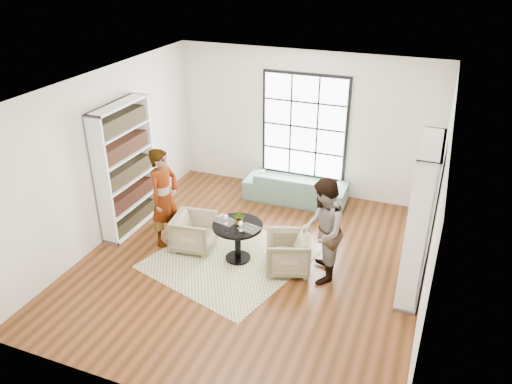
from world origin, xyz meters
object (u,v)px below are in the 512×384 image
at_px(armchair_right, 287,253).
at_px(person_right, 322,231).
at_px(wine_glass_left, 226,217).
at_px(person_left, 164,198).
at_px(sofa, 296,187).
at_px(flower_centerpiece, 239,218).
at_px(wine_glass_right, 241,224).
at_px(armchair_left, 194,232).
at_px(pedestal_table, 238,234).

bearing_deg(armchair_right, person_right, 70.64).
bearing_deg(wine_glass_left, person_left, 175.30).
xyz_separation_m(armchair_right, person_left, (-2.27, 0.04, 0.57)).
bearing_deg(sofa, flower_centerpiece, 82.89).
height_order(wine_glass_right, flower_centerpiece, flower_centerpiece).
height_order(sofa, armchair_left, armchair_left).
xyz_separation_m(armchair_right, wine_glass_left, (-1.06, -0.06, 0.48)).
bearing_deg(pedestal_table, person_left, 177.93).
bearing_deg(flower_centerpiece, person_left, 179.67).
relative_size(person_left, wine_glass_right, 10.34).
relative_size(armchair_left, person_right, 0.41).
xyz_separation_m(armchair_left, flower_centerpiece, (0.86, -0.01, 0.47)).
xyz_separation_m(armchair_right, flower_centerpiece, (-0.86, 0.03, 0.46)).
relative_size(armchair_right, person_right, 0.41).
relative_size(pedestal_table, armchair_left, 1.20).
relative_size(sofa, armchair_right, 2.95).
xyz_separation_m(pedestal_table, armchair_left, (-0.85, 0.05, -0.17)).
distance_m(armchair_right, wine_glass_left, 1.17).
height_order(pedestal_table, armchair_left, pedestal_table).
bearing_deg(pedestal_table, wine_glass_left, -165.38).
relative_size(sofa, wine_glass_left, 11.50).
distance_m(pedestal_table, person_left, 1.45).
distance_m(sofa, person_right, 2.75).
bearing_deg(flower_centerpiece, armchair_left, 179.46).
height_order(armchair_left, flower_centerpiece, flower_centerpiece).
bearing_deg(wine_glass_right, armchair_left, 168.47).
relative_size(armchair_right, wine_glass_left, 3.90).
bearing_deg(armchair_right, wine_glass_right, -97.68).
distance_m(pedestal_table, armchair_right, 0.89).
distance_m(person_left, person_right, 2.82).
relative_size(person_right, wine_glass_right, 9.93).
bearing_deg(pedestal_table, armchair_left, 176.58).
height_order(pedestal_table, wine_glass_right, wine_glass_right).
relative_size(sofa, flower_centerpiece, 9.26).
xyz_separation_m(armchair_left, wine_glass_right, (0.97, -0.20, 0.48)).
distance_m(armchair_left, flower_centerpiece, 0.98).
height_order(sofa, flower_centerpiece, flower_centerpiece).
distance_m(armchair_left, wine_glass_left, 0.82).
bearing_deg(person_left, sofa, -27.10).
height_order(armchair_right, person_right, person_right).
relative_size(armchair_left, wine_glass_left, 3.85).
xyz_separation_m(armchair_left, person_right, (2.27, -0.04, 0.54)).
height_order(armchair_right, wine_glass_left, wine_glass_left).
bearing_deg(person_left, armchair_right, -83.36).
bearing_deg(armchair_left, flower_centerpiece, -97.82).
relative_size(pedestal_table, wine_glass_right, 4.84).
bearing_deg(armchair_left, armchair_right, -98.69).
xyz_separation_m(wine_glass_left, wine_glass_right, (0.31, -0.10, -0.01)).
distance_m(pedestal_table, armchair_left, 0.86).
relative_size(person_right, wine_glass_left, 9.46).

